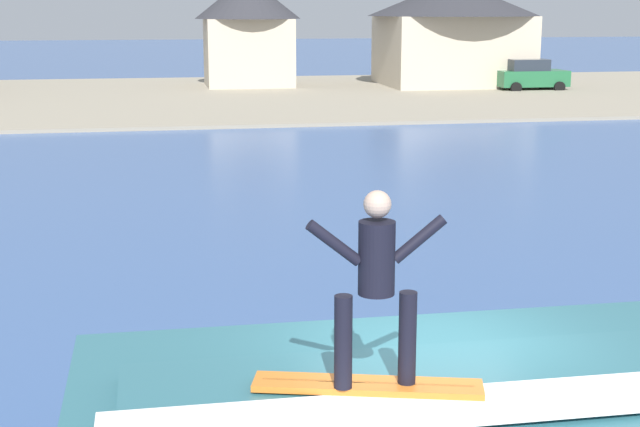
# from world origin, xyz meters

# --- Properties ---
(surfboard) EXTENTS (2.08, 0.90, 0.06)m
(surfboard) POSITION_xyz_m (-1.02, -1.45, 1.54)
(surfboard) COLOR orange
(surfboard) RESTS_ON wave_crest
(surfer) EXTENTS (1.24, 0.32, 1.76)m
(surfer) POSITION_xyz_m (-0.97, -1.51, 2.56)
(surfer) COLOR black
(surfer) RESTS_ON surfboard
(shoreline_bank) EXTENTS (120.00, 26.00, 0.15)m
(shoreline_bank) POSITION_xyz_m (0.00, 41.41, 0.07)
(shoreline_bank) COLOR gray
(shoreline_bank) RESTS_ON ground_plane
(car_far_shore) EXTENTS (4.00, 2.30, 1.86)m
(car_far_shore) POSITION_xyz_m (18.69, 41.95, 0.95)
(car_far_shore) COLOR #23663D
(car_far_shore) RESTS_ON ground_plane
(house_gabled_white) EXTENTS (10.22, 10.22, 6.32)m
(house_gabled_white) POSITION_xyz_m (15.22, 45.68, 3.59)
(house_gabled_white) COLOR beige
(house_gabled_white) RESTS_ON ground_plane
(house_small_cottage) EXTENTS (6.24, 6.24, 6.51)m
(house_small_cottage) POSITION_xyz_m (3.06, 47.14, 3.66)
(house_small_cottage) COLOR beige
(house_small_cottage) RESTS_ON ground_plane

